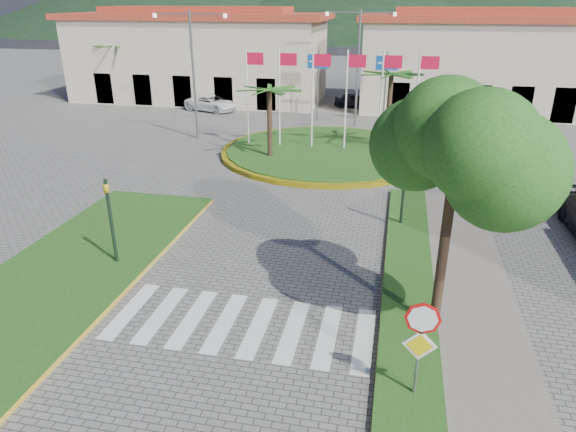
% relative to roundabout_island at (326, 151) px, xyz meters
% --- Properties ---
extents(ground, '(160.00, 160.00, 0.00)m').
position_rel_roundabout_island_xyz_m(ground, '(-0.00, -22.00, -0.17)').
color(ground, slate).
rests_on(ground, ground).
extents(sidewalk_right, '(4.00, 28.00, 0.15)m').
position_rel_roundabout_island_xyz_m(sidewalk_right, '(6.00, -20.00, -0.10)').
color(sidewalk_right, gray).
rests_on(sidewalk_right, ground).
extents(verge_right, '(1.60, 28.00, 0.18)m').
position_rel_roundabout_island_xyz_m(verge_right, '(4.80, -20.00, -0.08)').
color(verge_right, '#214A15').
rests_on(verge_right, ground).
extents(median_left, '(5.00, 14.00, 0.18)m').
position_rel_roundabout_island_xyz_m(median_left, '(-6.50, -16.00, -0.08)').
color(median_left, '#214A15').
rests_on(median_left, ground).
extents(crosswalk, '(8.00, 3.00, 0.01)m').
position_rel_roundabout_island_xyz_m(crosswalk, '(-0.00, -18.00, -0.17)').
color(crosswalk, silver).
rests_on(crosswalk, ground).
extents(roundabout_island, '(12.70, 12.70, 6.00)m').
position_rel_roundabout_island_xyz_m(roundabout_island, '(0.00, 0.00, 0.00)').
color(roundabout_island, yellow).
rests_on(roundabout_island, ground).
extents(stop_sign, '(0.80, 0.11, 2.65)m').
position_rel_roundabout_island_xyz_m(stop_sign, '(4.90, -20.04, 1.62)').
color(stop_sign, slate).
rests_on(stop_sign, ground).
extents(deciduous_tree, '(3.60, 3.60, 6.80)m').
position_rel_roundabout_island_xyz_m(deciduous_tree, '(5.50, -17.00, 5.00)').
color(deciduous_tree, black).
rests_on(deciduous_tree, ground).
extents(traffic_light_left, '(0.15, 0.18, 3.20)m').
position_rel_roundabout_island_xyz_m(traffic_light_left, '(-5.20, -15.50, 1.77)').
color(traffic_light_left, black).
rests_on(traffic_light_left, ground).
extents(traffic_light_right, '(0.15, 0.18, 3.20)m').
position_rel_roundabout_island_xyz_m(traffic_light_right, '(4.50, -10.00, 1.77)').
color(traffic_light_right, black).
rests_on(traffic_light_right, ground).
extents(traffic_light_far, '(0.18, 0.15, 3.20)m').
position_rel_roundabout_island_xyz_m(traffic_light_far, '(8.00, 4.00, 1.77)').
color(traffic_light_far, black).
rests_on(traffic_light_far, ground).
extents(direction_sign_west, '(1.60, 0.14, 5.20)m').
position_rel_roundabout_island_xyz_m(direction_sign_west, '(-2.00, 8.97, 3.36)').
color(direction_sign_west, slate).
rests_on(direction_sign_west, ground).
extents(direction_sign_east, '(1.60, 0.14, 5.20)m').
position_rel_roundabout_island_xyz_m(direction_sign_east, '(3.00, 8.97, 3.36)').
color(direction_sign_east, slate).
rests_on(direction_sign_east, ground).
extents(street_lamp_centre, '(4.80, 0.16, 8.00)m').
position_rel_roundabout_island_xyz_m(street_lamp_centre, '(1.00, 8.00, 4.32)').
color(street_lamp_centre, slate).
rests_on(street_lamp_centre, ground).
extents(street_lamp_west, '(4.80, 0.16, 8.00)m').
position_rel_roundabout_island_xyz_m(street_lamp_west, '(-9.00, 2.00, 4.32)').
color(street_lamp_west, slate).
rests_on(street_lamp_west, ground).
extents(building_left, '(23.32, 9.54, 8.05)m').
position_rel_roundabout_island_xyz_m(building_left, '(-14.00, 16.00, 3.73)').
color(building_left, beige).
rests_on(building_left, ground).
extents(building_right, '(19.08, 9.54, 8.05)m').
position_rel_roundabout_island_xyz_m(building_right, '(10.00, 16.00, 3.73)').
color(building_right, beige).
rests_on(building_right, ground).
extents(hill_near_back, '(110.00, 110.00, 16.00)m').
position_rel_roundabout_island_xyz_m(hill_near_back, '(-10.00, 108.00, 7.83)').
color(hill_near_back, black).
rests_on(hill_near_back, ground).
extents(white_van, '(4.93, 3.36, 1.25)m').
position_rel_roundabout_island_xyz_m(white_van, '(-11.24, 10.87, 0.45)').
color(white_van, white).
rests_on(white_van, ground).
extents(car_dark_a, '(3.48, 1.60, 1.16)m').
position_rel_roundabout_island_xyz_m(car_dark_a, '(0.27, 14.98, 0.41)').
color(car_dark_a, black).
rests_on(car_dark_a, ground).
extents(car_dark_b, '(4.23, 2.20, 1.33)m').
position_rel_roundabout_island_xyz_m(car_dark_b, '(10.47, 9.69, 0.49)').
color(car_dark_b, black).
rests_on(car_dark_b, ground).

